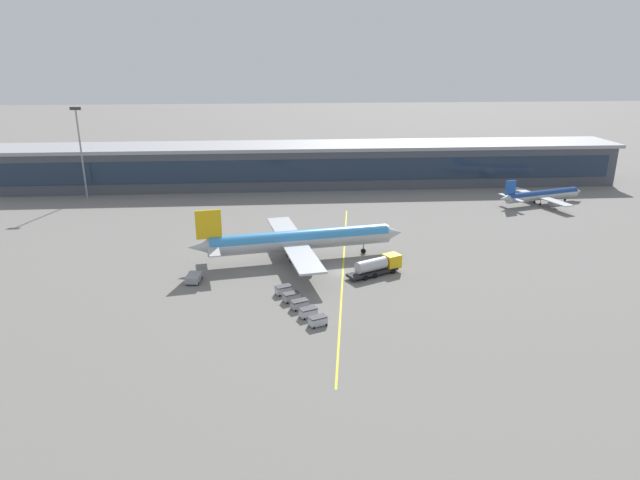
# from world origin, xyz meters

# --- Properties ---
(ground_plane) EXTENTS (700.00, 700.00, 0.00)m
(ground_plane) POSITION_xyz_m (0.00, 0.00, 0.00)
(ground_plane) COLOR slate
(apron_lead_in_line) EXTENTS (11.23, 79.29, 0.01)m
(apron_lead_in_line) POSITION_xyz_m (0.50, 2.00, 0.00)
(apron_lead_in_line) COLOR yellow
(apron_lead_in_line) RESTS_ON ground_plane
(terminal_building) EXTENTS (186.80, 18.21, 12.31)m
(terminal_building) POSITION_xyz_m (-2.06, 71.77, 6.17)
(terminal_building) COLOR #424751
(terminal_building) RESTS_ON ground_plane
(main_airliner) EXTENTS (42.39, 33.97, 11.12)m
(main_airliner) POSITION_xyz_m (-7.50, 7.43, 3.98)
(main_airliner) COLOR #B2B7BC
(main_airliner) RESTS_ON ground_plane
(fuel_tanker) EXTENTS (10.77, 7.09, 3.25)m
(fuel_tanker) POSITION_xyz_m (6.39, -1.58, 1.75)
(fuel_tanker) COLOR #232326
(fuel_tanker) RESTS_ON ground_plane
(pushback_tug) EXTENTS (2.67, 4.01, 1.40)m
(pushback_tug) POSITION_xyz_m (-26.56, -2.72, 0.85)
(pushback_tug) COLOR gray
(pushback_tug) RESTS_ON ground_plane
(baggage_cart_0) EXTENTS (3.04, 2.44, 1.48)m
(baggage_cart_0) POSITION_xyz_m (-5.92, -20.82, 0.78)
(baggage_cart_0) COLOR #B2B7BC
(baggage_cart_0) RESTS_ON ground_plane
(baggage_cart_1) EXTENTS (3.04, 2.44, 1.48)m
(baggage_cart_1) POSITION_xyz_m (-7.16, -17.87, 0.78)
(baggage_cart_1) COLOR #B2B7BC
(baggage_cart_1) RESTS_ON ground_plane
(baggage_cart_2) EXTENTS (3.04, 2.44, 1.48)m
(baggage_cart_2) POSITION_xyz_m (-8.39, -14.91, 0.78)
(baggage_cart_2) COLOR gray
(baggage_cart_2) RESTS_ON ground_plane
(baggage_cart_3) EXTENTS (3.04, 2.44, 1.48)m
(baggage_cart_3) POSITION_xyz_m (-9.63, -11.96, 0.78)
(baggage_cart_3) COLOR gray
(baggage_cart_3) RESTS_ON ground_plane
(baggage_cart_4) EXTENTS (3.04, 2.44, 1.48)m
(baggage_cart_4) POSITION_xyz_m (-10.86, -9.01, 0.78)
(baggage_cart_4) COLOR #B2B7BC
(baggage_cart_4) RESTS_ON ground_plane
(commuter_jet_far) EXTENTS (26.45, 21.23, 7.18)m
(commuter_jet_far) POSITION_xyz_m (58.47, 44.45, 2.38)
(commuter_jet_far) COLOR #B2B7BC
(commuter_jet_far) RESTS_ON ground_plane
(apron_light_mast_0) EXTENTS (2.80, 0.50, 24.70)m
(apron_light_mast_0) POSITION_xyz_m (-64.10, 59.81, 14.36)
(apron_light_mast_0) COLOR gray
(apron_light_mast_0) RESTS_ON ground_plane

